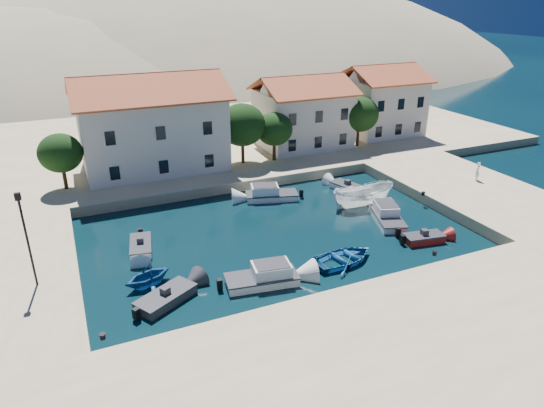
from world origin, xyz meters
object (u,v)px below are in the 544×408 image
Objects in this scene: building_mid at (303,111)px; rowboat_south at (344,262)px; boat_east at (362,206)px; building_right at (382,99)px; cabin_cruiser_south at (262,278)px; building_left at (151,121)px; pedestrian at (477,171)px; cabin_cruiser_east at (387,217)px; lamppost at (25,231)px.

building_mid reaches higher than rowboat_south.
building_mid reaches higher than boat_east.
cabin_cruiser_south is at bearing -136.79° from building_right.
building_left is 33.08m from pedestrian.
building_left reaches higher than pedestrian.
cabin_cruiser_east reaches higher than boat_east.
building_left reaches higher than boat_east.
lamppost is (-29.50, -21.00, -0.47)m from building_mid.
building_right reaches higher than cabin_cruiser_east.
boat_east is (15.56, -15.94, -5.94)m from building_left.
cabin_cruiser_east is 3.69m from boat_east.
building_left is 25.66m from cabin_cruiser_east.
rowboat_south is (6.55, 0.23, -0.48)m from cabin_cruiser_south.
cabin_cruiser_east is 12.86m from pedestrian.
pedestrian is at bearing -78.80° from rowboat_south.
building_left is 2.75× the size of cabin_cruiser_east.
pedestrian reaches higher than boat_east.
boat_east reaches higher than rowboat_south.
building_mid is 21.26m from cabin_cruiser_east.
lamppost reaches higher than boat_east.
pedestrian is (-1.86, -18.92, -3.55)m from building_right.
rowboat_south is at bearing -110.52° from building_mid.
building_mid reaches higher than cabin_cruiser_east.
building_mid is 1.96× the size of cabin_cruiser_east.
boat_east is (6.91, 8.05, 0.00)m from rowboat_south.
pedestrian is (12.58, -0.98, 1.92)m from boat_east.
lamppost reaches higher than cabin_cruiser_east.
cabin_cruiser_east is at bearing 0.86° from lamppost.
building_mid is 36.21m from lamppost.
boat_east is at bearing 8.54° from lamppost.
building_left is 26.18m from rowboat_south.
building_right is 26.41m from cabin_cruiser_east.
cabin_cruiser_east is (7.00, 4.39, 0.48)m from rowboat_south.
building_right reaches higher than rowboat_south.
pedestrian is at bearing -95.61° from building_right.
building_mid is at bearing -175.24° from building_right.
building_right is 1.61× the size of boat_east.
cabin_cruiser_east is (-14.35, -21.59, -5.00)m from building_right.
cabin_cruiser_east is at bearing -96.51° from building_mid.
building_mid is at bearing -29.25° from rowboat_south.
boat_east is (-2.44, -16.94, -5.22)m from building_mid.
rowboat_south is 2.65× the size of pedestrian.
lamppost is (-41.50, -22.00, -0.72)m from building_right.
cabin_cruiser_south is 14.32m from cabin_cruiser_east.
building_right is (12.00, 1.00, 0.25)m from building_mid.
building_mid is 27.18m from rowboat_south.
cabin_cruiser_east is (13.55, 4.62, 0.00)m from cabin_cruiser_south.
building_mid is (18.00, 1.00, -0.71)m from building_left.
boat_east is at bearing -98.20° from building_mid.
pedestrian reaches higher than cabin_cruiser_south.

